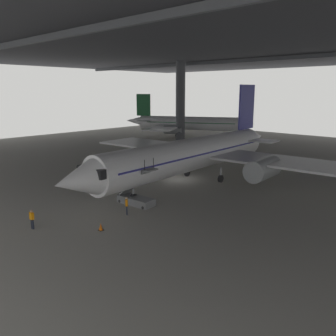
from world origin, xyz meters
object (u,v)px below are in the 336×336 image
at_px(airplane_main, 194,154).
at_px(baggage_tug, 258,170).
at_px(airplane_distant, 186,123).
at_px(boarding_stairs, 137,197).
at_px(crew_worker_by_stairs, 127,205).
at_px(traffic_cone_orange, 101,227).
at_px(crew_worker_near_nose, 32,218).

height_order(airplane_main, baggage_tug, airplane_main).
height_order(airplane_main, airplane_distant, airplane_main).
distance_m(boarding_stairs, crew_worker_by_stairs, 3.05).
xyz_separation_m(boarding_stairs, airplane_distant, (-29.31, 42.94, 2.43)).
distance_m(airplane_main, airplane_distant, 43.21).
distance_m(crew_worker_by_stairs, airplane_distant, 55.07).
relative_size(boarding_stairs, crew_worker_by_stairs, 2.84).
bearing_deg(crew_worker_by_stairs, traffic_cone_orange, -72.18).
bearing_deg(crew_worker_near_nose, boarding_stairs, 81.34).
height_order(crew_worker_near_nose, traffic_cone_orange, crew_worker_near_nose).
xyz_separation_m(airplane_main, airplane_distant, (-28.19, 32.74, -0.30)).
xyz_separation_m(airplane_distant, traffic_cone_orange, (32.07, -49.29, -2.88)).
xyz_separation_m(traffic_cone_orange, baggage_tug, (-0.30, 25.71, 0.23)).
bearing_deg(airplane_main, airplane_distant, 130.73).
xyz_separation_m(boarding_stairs, crew_worker_near_nose, (-1.49, -9.81, 0.17)).
xyz_separation_m(airplane_main, crew_worker_near_nose, (-0.37, -20.01, -2.57)).
bearing_deg(airplane_main, baggage_tug, 68.64).
relative_size(boarding_stairs, crew_worker_near_nose, 2.95).
relative_size(crew_worker_by_stairs, baggage_tug, 0.69).
height_order(airplane_distant, traffic_cone_orange, airplane_distant).
bearing_deg(crew_worker_near_nose, airplane_distant, 117.80).
height_order(crew_worker_near_nose, baggage_tug, crew_worker_near_nose).
relative_size(airplane_main, crew_worker_near_nose, 23.30).
distance_m(crew_worker_by_stairs, traffic_cone_orange, 3.98).
relative_size(crew_worker_by_stairs, traffic_cone_orange, 2.75).
height_order(boarding_stairs, airplane_distant, airplane_distant).
bearing_deg(crew_worker_by_stairs, crew_worker_near_nose, -112.97).
distance_m(boarding_stairs, airplane_distant, 52.05).
height_order(boarding_stairs, crew_worker_near_nose, boarding_stairs).
bearing_deg(airplane_distant, boarding_stairs, -55.68).
xyz_separation_m(crew_worker_near_nose, traffic_cone_orange, (4.25, 3.46, -0.61)).
relative_size(airplane_distant, baggage_tug, 12.18).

